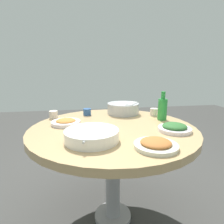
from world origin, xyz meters
TOP-DOWN VIEW (x-y plane):
  - ground at (0.00, 0.00)m, footprint 8.00×8.00m
  - round_dining_table at (0.00, 0.00)m, footprint 1.10×1.10m
  - rice_bowl at (-0.15, -0.35)m, footprint 0.27×0.27m
  - soup_bowl at (0.16, 0.23)m, footprint 0.29×0.31m
  - dish_greens at (-0.36, 0.16)m, footprint 0.20×0.20m
  - dish_tofu_braise at (0.32, -0.10)m, footprint 0.20×0.20m
  - dish_stirfry at (-0.15, 0.38)m, footprint 0.22×0.22m
  - green_bottle at (-0.40, -0.11)m, footprint 0.07×0.07m
  - tea_cup_near at (0.16, -0.35)m, footprint 0.07×0.07m
  - tea_cup_far at (-0.39, -0.24)m, footprint 0.06×0.06m
  - tea_cup_side at (0.42, -0.29)m, footprint 0.06×0.06m

SIDE VIEW (x-z plane):
  - ground at x=0.00m, z-range 0.00..0.00m
  - round_dining_table at x=0.00m, z-range 0.28..1.00m
  - dish_tofu_braise at x=0.32m, z-range 0.72..0.76m
  - dish_stirfry at x=-0.15m, z-range 0.72..0.76m
  - dish_greens at x=-0.36m, z-range 0.72..0.77m
  - tea_cup_near at x=0.16m, z-range 0.72..0.78m
  - soup_bowl at x=0.16m, z-range 0.72..0.78m
  - tea_cup_side at x=0.42m, z-range 0.72..0.78m
  - tea_cup_far at x=-0.39m, z-range 0.72..0.78m
  - rice_bowl at x=-0.15m, z-range 0.72..0.82m
  - green_bottle at x=-0.40m, z-range 0.70..0.92m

